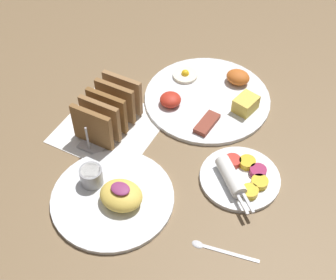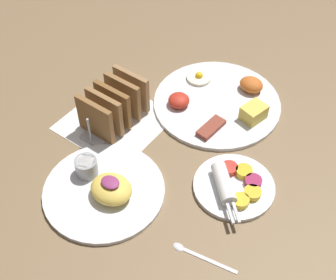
# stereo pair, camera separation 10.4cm
# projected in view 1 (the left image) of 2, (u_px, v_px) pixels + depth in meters

# --- Properties ---
(ground_plane) EXTENTS (3.00, 3.00, 0.00)m
(ground_plane) POSITION_uv_depth(u_px,v_px,m) (171.00, 152.00, 1.05)
(ground_plane) COLOR brown
(napkin_flat) EXTENTS (0.22, 0.22, 0.00)m
(napkin_flat) POSITION_uv_depth(u_px,v_px,m) (110.00, 126.00, 1.11)
(napkin_flat) COLOR white
(napkin_flat) RESTS_ON ground_plane
(plate_breakfast) EXTENTS (0.31, 0.31, 0.05)m
(plate_breakfast) POSITION_uv_depth(u_px,v_px,m) (210.00, 97.00, 1.16)
(plate_breakfast) COLOR white
(plate_breakfast) RESTS_ON ground_plane
(plate_condiments) EXTENTS (0.17, 0.18, 0.04)m
(plate_condiments) POSITION_uv_depth(u_px,v_px,m) (239.00, 178.00, 0.99)
(plate_condiments) COLOR white
(plate_condiments) RESTS_ON ground_plane
(plate_foreground) EXTENTS (0.25, 0.25, 0.06)m
(plate_foreground) POSITION_uv_depth(u_px,v_px,m) (113.00, 195.00, 0.96)
(plate_foreground) COLOR white
(plate_foreground) RESTS_ON ground_plane
(toast_rack) EXTENTS (0.10, 0.18, 0.10)m
(toast_rack) POSITION_uv_depth(u_px,v_px,m) (108.00, 111.00, 1.07)
(toast_rack) COLOR #B7B7BC
(toast_rack) RESTS_ON ground_plane
(teaspoon) EXTENTS (0.13, 0.03, 0.01)m
(teaspoon) POSITION_uv_depth(u_px,v_px,m) (214.00, 248.00, 0.89)
(teaspoon) COLOR silver
(teaspoon) RESTS_ON ground_plane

